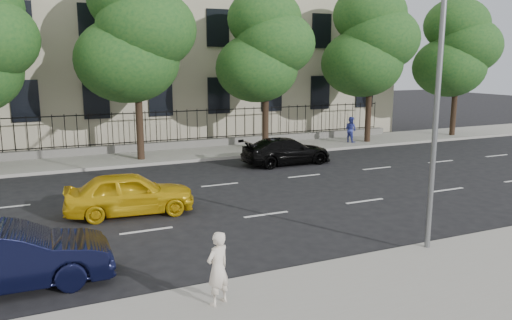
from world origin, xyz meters
The scene contains 16 objects.
ground centered at (0.00, 0.00, 0.00)m, with size 120.00×120.00×0.00m, color black.
near_sidewalk centered at (0.00, -4.00, 0.07)m, with size 60.00×4.00×0.15m, color gray.
far_sidewalk centered at (0.00, 14.00, 0.07)m, with size 60.00×4.00×0.15m, color gray.
lane_markings centered at (0.00, 4.75, 0.01)m, with size 49.60×4.62×0.01m, color silver, non-canonical shape.
masonry_building centered at (0.00, 22.95, 9.02)m, with size 34.60×12.11×18.50m.
iron_fence centered at (0.00, 15.70, 0.65)m, with size 30.00×0.50×2.20m.
street_light centered at (2.50, -1.77, 5.15)m, with size 0.25×3.32×8.05m.
tree_c centered at (-1.96, 13.36, 6.41)m, with size 5.89×5.50×9.80m.
tree_d centered at (5.04, 13.36, 5.84)m, with size 5.34×4.94×8.84m.
tree_e centered at (12.04, 13.36, 6.20)m, with size 5.71×5.31×9.46m.
tree_f centered at (19.04, 13.36, 5.88)m, with size 5.52×5.12×9.01m.
yellow_taxi centered at (-4.12, 4.41, 0.72)m, with size 1.70×4.22×1.44m, color gold.
navy_sedan centered at (-7.65, -0.17, 0.75)m, with size 1.58×4.52×1.49m, color black.
black_sedan centered at (4.50, 9.68, 0.67)m, with size 1.86×4.59×1.33m, color black.
woman_near centered at (-3.69, -3.03, 0.92)m, with size 0.56×0.37×1.54m, color silver.
pedestrian_far centered at (10.89, 13.40, 0.94)m, with size 0.76×0.60×1.57m, color #323B9B.
Camera 1 is at (-6.84, -11.96, 5.01)m, focal length 35.00 mm.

